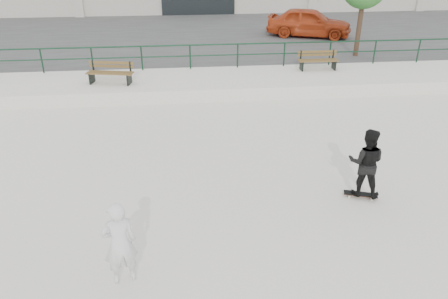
{
  "coord_description": "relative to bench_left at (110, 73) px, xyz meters",
  "views": [
    {
      "loc": [
        -1.43,
        -7.24,
        5.74
      ],
      "look_at": [
        -0.48,
        2.0,
        1.06
      ],
      "focal_mm": 35.0,
      "sensor_mm": 36.0,
      "label": 1
    }
  ],
  "objects": [
    {
      "name": "ground",
      "position": [
        4.08,
        -9.19,
        -0.9
      ],
      "size": [
        120.0,
        120.0,
        0.0
      ],
      "primitive_type": "plane",
      "color": "beige",
      "rests_on": "ground"
    },
    {
      "name": "ledge",
      "position": [
        4.08,
        0.31,
        -0.65
      ],
      "size": [
        30.0,
        3.0,
        0.5
      ],
      "primitive_type": "cube",
      "color": "beige",
      "rests_on": "ground"
    },
    {
      "name": "parking_strip",
      "position": [
        4.08,
        8.81,
        -0.65
      ],
      "size": [
        60.0,
        14.0,
        0.5
      ],
      "primitive_type": "cube",
      "color": "#3B3B3B",
      "rests_on": "ground"
    },
    {
      "name": "railing",
      "position": [
        4.08,
        1.61,
        0.34
      ],
      "size": [
        28.0,
        0.06,
        1.03
      ],
      "color": "#133420",
      "rests_on": "ledge"
    },
    {
      "name": "bench_left",
      "position": [
        0.0,
        0.0,
        0.0
      ],
      "size": [
        1.82,
        0.86,
        0.81
      ],
      "rotation": [
        0.0,
        0.0,
        -0.21
      ],
      "color": "brown",
      "rests_on": "ledge"
    },
    {
      "name": "bench_right",
      "position": [
        8.37,
        0.99,
        -0.02
      ],
      "size": [
        1.67,
        0.51,
        0.77
      ],
      "rotation": [
        0.0,
        0.0,
        -0.01
      ],
      "color": "brown",
      "rests_on": "ledge"
    },
    {
      "name": "red_car",
      "position": [
        9.73,
        7.24,
        0.36
      ],
      "size": [
        4.84,
        3.3,
        1.53
      ],
      "primitive_type": "imported",
      "rotation": [
        0.0,
        0.0,
        1.2
      ],
      "color": "#AD3715",
      "rests_on": "parking_strip"
    },
    {
      "name": "skateboard",
      "position": [
        6.81,
        -7.95,
        -0.83
      ],
      "size": [
        0.8,
        0.44,
        0.09
      ],
      "rotation": [
        0.0,
        0.0,
        -0.32
      ],
      "color": "black",
      "rests_on": "ground"
    },
    {
      "name": "standing_skater",
      "position": [
        6.81,
        -7.95,
        0.04
      ],
      "size": [
        1.01,
        0.92,
        1.68
      ],
      "primitive_type": "imported",
      "rotation": [
        0.0,
        0.0,
        2.72
      ],
      "color": "black",
      "rests_on": "skateboard"
    },
    {
      "name": "seated_skater",
      "position": [
        1.44,
        -10.19,
        -0.07
      ],
      "size": [
        0.69,
        0.55,
        1.67
      ],
      "primitive_type": "imported",
      "rotation": [
        0.0,
        0.0,
        3.42
      ],
      "color": "silver",
      "rests_on": "ground"
    }
  ]
}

